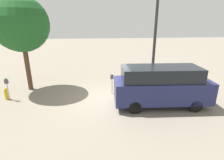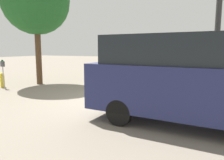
{
  "view_description": "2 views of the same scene",
  "coord_description": "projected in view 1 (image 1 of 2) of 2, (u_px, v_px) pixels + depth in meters",
  "views": [
    {
      "loc": [
        -0.68,
        -9.91,
        4.54
      ],
      "look_at": [
        0.35,
        -0.02,
        1.18
      ],
      "focal_mm": 28.0,
      "sensor_mm": 36.0,
      "label": 1
    },
    {
      "loc": [
        3.42,
        -6.87,
        1.92
      ],
      "look_at": [
        0.17,
        -0.0,
        0.82
      ],
      "focal_mm": 35.0,
      "sensor_mm": 36.0,
      "label": 2
    }
  ],
  "objects": [
    {
      "name": "lamp_post",
      "position": [
        154.0,
        51.0,
        11.97
      ],
      "size": [
        0.44,
        0.44,
        6.81
      ],
      "color": "beige",
      "rests_on": "ground"
    },
    {
      "name": "ground_plane",
      "position": [
        106.0,
        98.0,
        10.86
      ],
      "size": [
        80.0,
        80.0,
        0.0
      ],
      "primitive_type": "plane",
      "color": "gray"
    },
    {
      "name": "street_tree",
      "position": [
        21.0,
        24.0,
        10.9
      ],
      "size": [
        3.48,
        3.48,
        6.11
      ],
      "color": "#513823",
      "rests_on": "ground"
    },
    {
      "name": "fire_hydrant",
      "position": [
        6.0,
        94.0,
        10.59
      ],
      "size": [
        0.2,
        0.2,
        0.73
      ],
      "color": "gold",
      "rests_on": "ground"
    },
    {
      "name": "parking_meter_near",
      "position": [
        112.0,
        79.0,
        11.21
      ],
      "size": [
        0.21,
        0.13,
        1.36
      ],
      "rotation": [
        0.0,
        0.0,
        -0.09
      ],
      "color": "#9E9EA3",
      "rests_on": "ground"
    },
    {
      "name": "parked_van",
      "position": [
        161.0,
        85.0,
        9.53
      ],
      "size": [
        5.26,
        2.09,
        2.25
      ],
      "rotation": [
        0.0,
        0.0,
        -0.06
      ],
      "color": "navy",
      "rests_on": "ground"
    },
    {
      "name": "parking_meter_far",
      "position": [
        7.0,
        84.0,
        10.32
      ],
      "size": [
        0.21,
        0.13,
        1.38
      ],
      "rotation": [
        0.0,
        0.0,
        -0.09
      ],
      "color": "#9E9EA3",
      "rests_on": "ground"
    }
  ]
}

